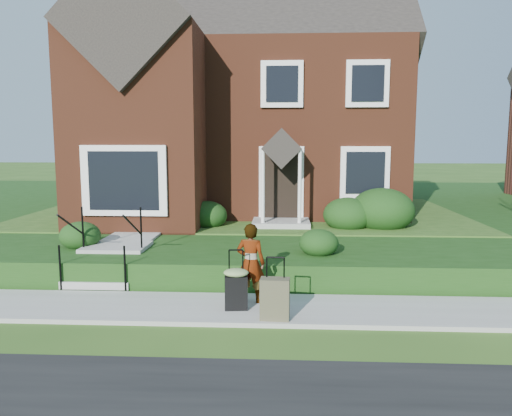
# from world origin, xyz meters

# --- Properties ---
(ground) EXTENTS (120.00, 120.00, 0.00)m
(ground) POSITION_xyz_m (0.00, 0.00, 0.00)
(ground) COLOR #2D5119
(ground) RESTS_ON ground
(sidewalk) EXTENTS (60.00, 1.60, 0.08)m
(sidewalk) POSITION_xyz_m (0.00, 0.00, 0.04)
(sidewalk) COLOR #9E9B93
(sidewalk) RESTS_ON ground
(terrace) EXTENTS (44.00, 20.00, 0.60)m
(terrace) POSITION_xyz_m (4.00, 10.90, 0.30)
(terrace) COLOR #193D10
(terrace) RESTS_ON ground
(walkway) EXTENTS (1.20, 6.00, 0.06)m
(walkway) POSITION_xyz_m (-2.50, 5.00, 0.63)
(walkway) COLOR #9E9B93
(walkway) RESTS_ON terrace
(main_house) EXTENTS (10.40, 10.20, 9.40)m
(main_house) POSITION_xyz_m (-0.21, 9.61, 5.26)
(main_house) COLOR brown
(main_house) RESTS_ON terrace
(front_steps) EXTENTS (1.40, 2.02, 1.50)m
(front_steps) POSITION_xyz_m (-2.50, 1.84, 0.47)
(front_steps) COLOR #9E9B93
(front_steps) RESTS_ON ground
(foundation_shrubs) EXTENTS (9.66, 4.68, 1.24)m
(foundation_shrubs) POSITION_xyz_m (1.36, 4.95, 1.11)
(foundation_shrubs) COLOR #163610
(foundation_shrubs) RESTS_ON terrace
(woman) EXTENTS (0.59, 0.45, 1.46)m
(woman) POSITION_xyz_m (0.66, 0.30, 0.81)
(woman) COLOR #999999
(woman) RESTS_ON sidewalk
(suitcase_black) EXTENTS (0.47, 0.40, 1.06)m
(suitcase_black) POSITION_xyz_m (0.43, -0.13, 0.49)
(suitcase_black) COLOR black
(suitcase_black) RESTS_ON sidewalk
(suitcase_olive) EXTENTS (0.50, 0.30, 1.04)m
(suitcase_olive) POSITION_xyz_m (1.11, -0.59, 0.43)
(suitcase_olive) COLOR brown
(suitcase_olive) RESTS_ON sidewalk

